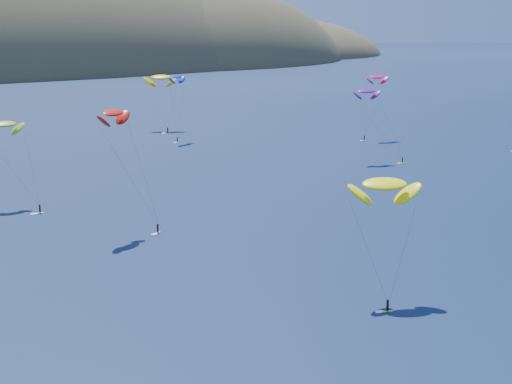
{
  "coord_description": "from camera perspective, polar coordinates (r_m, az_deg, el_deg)",
  "views": [
    {
      "loc": [
        -63.99,
        -26.49,
        39.83
      ],
      "look_at": [
        -2.68,
        80.0,
        9.0
      ],
      "focal_mm": 50.0,
      "sensor_mm": 36.0,
      "label": 1
    }
  ],
  "objects": [
    {
      "name": "kitesurfer_2",
      "position": [
        102.47,
        10.24,
        0.63
      ],
      "size": [
        10.96,
        10.64,
        19.18
      ],
      "rotation": [
        0.0,
        0.0,
        -0.42
      ],
      "color": "#CFD317",
      "rests_on": "ground"
    },
    {
      "name": "kitesurfer_3",
      "position": [
        159.14,
        -19.5,
        5.12
      ],
      "size": [
        8.34,
        12.94,
        19.48
      ],
      "rotation": [
        0.0,
        0.0,
        0.04
      ],
      "color": "#CFD317",
      "rests_on": "ground"
    },
    {
      "name": "kitesurfer_4",
      "position": [
        230.54,
        -6.36,
        9.13
      ],
      "size": [
        7.88,
        7.31,
        22.32
      ],
      "rotation": [
        0.0,
        0.0,
        0.48
      ],
      "color": "#CFD317",
      "rests_on": "ground"
    },
    {
      "name": "kitesurfer_6",
      "position": [
        199.11,
        8.84,
        7.97
      ],
      "size": [
        11.19,
        11.82,
        21.36
      ],
      "rotation": [
        0.0,
        0.0,
        -0.29
      ],
      "color": "#CFD317",
      "rests_on": "ground"
    },
    {
      "name": "kitesurfer_8",
      "position": [
        236.15,
        9.66,
        9.06
      ],
      "size": [
        10.76,
        4.68,
        22.15
      ],
      "rotation": [
        0.0,
        0.0,
        -0.14
      ],
      "color": "#CFD317",
      "rests_on": "ground"
    },
    {
      "name": "kitesurfer_9",
      "position": [
        133.11,
        -11.37,
        6.22
      ],
      "size": [
        10.71,
        9.79,
        24.51
      ],
      "rotation": [
        0.0,
        0.0,
        0.56
      ],
      "color": "#CFD317",
      "rests_on": "ground"
    },
    {
      "name": "kitesurfer_11",
      "position": [
        254.59,
        -7.62,
        9.09
      ],
      "size": [
        12.32,
        15.53,
        21.35
      ],
      "rotation": [
        0.0,
        0.0,
        -0.48
      ],
      "color": "#CFD317",
      "rests_on": "ground"
    }
  ]
}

